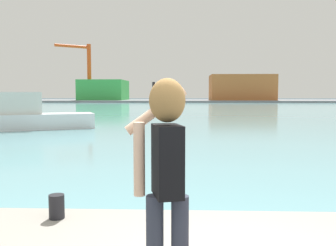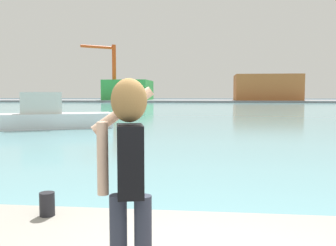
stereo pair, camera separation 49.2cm
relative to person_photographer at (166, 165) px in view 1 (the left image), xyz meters
The scene contains 9 objects.
ground_plane 50.22m from the person_photographer, 89.32° to the left, with size 220.00×220.00×0.00m, color #334751.
harbor_water 52.21m from the person_photographer, 89.34° to the left, with size 140.00×100.00×0.02m, color #6BA8B2.
far_shore_dock 92.20m from the person_photographer, 89.63° to the left, with size 140.00×20.00×0.47m, color gray.
person_photographer is the anchor object (origin of this frame).
harbor_bollard 2.50m from the person_photographer, 130.12° to the left, with size 0.20×0.20×0.31m, color black.
boat_moored 20.33m from the person_photographer, 115.37° to the left, with size 6.77×4.38×2.17m.
warehouse_left 95.20m from the person_photographer, 102.40° to the left, with size 11.24×13.10×5.09m, color green.
warehouse_right 92.37m from the person_photographer, 80.73° to the left, with size 15.69×10.51×6.29m, color #B26633.
port_crane 91.51m from the person_photographer, 105.22° to the left, with size 7.55×5.75×13.82m.
Camera 1 is at (-0.46, -3.03, 2.10)m, focal length 39.44 mm.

